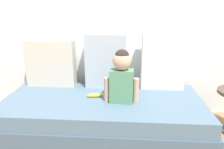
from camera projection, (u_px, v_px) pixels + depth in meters
name	position (u px, v px, depth m)	size (l,w,h in m)	color
ground_plane	(103.00, 132.00, 2.19)	(12.00, 12.00, 0.00)	#93704C
back_wall	(107.00, 12.00, 2.39)	(5.20, 0.10, 2.37)	white
couch	(103.00, 116.00, 2.13)	(2.00, 0.90, 0.38)	#495F70
throw_pillow_left	(51.00, 63.00, 2.37)	(0.54, 0.16, 0.52)	beige
throw_pillow_center	(106.00, 61.00, 2.32)	(0.44, 0.16, 0.59)	#B2BCC6
throw_pillow_right	(163.00, 62.00, 2.28)	(0.46, 0.16, 0.59)	silver
toddler	(122.00, 76.00, 1.93)	(0.33, 0.17, 0.50)	#568E66
banana	(95.00, 95.00, 2.10)	(0.17, 0.04, 0.04)	yellow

